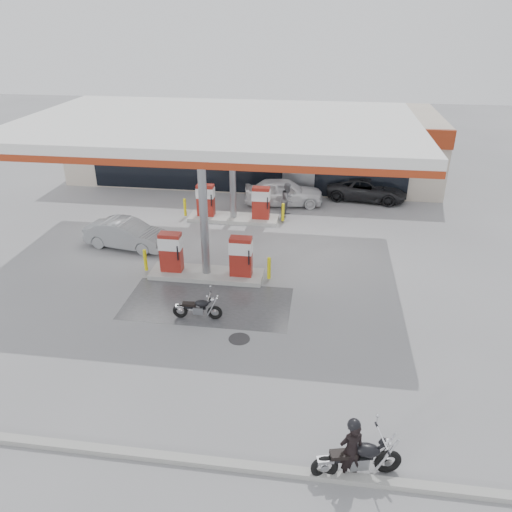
{
  "coord_description": "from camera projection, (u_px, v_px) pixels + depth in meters",
  "views": [
    {
      "loc": [
        4.38,
        -15.05,
        9.59
      ],
      "look_at": [
        2.04,
        1.67,
        1.2
      ],
      "focal_mm": 35.0,
      "sensor_mm": 36.0,
      "label": 1
    }
  ],
  "objects": [
    {
      "name": "store_building",
      "position": [
        255.0,
        143.0,
        31.4
      ],
      "size": [
        22.0,
        8.22,
        4.0
      ],
      "color": "#BFB3A0",
      "rests_on": "ground"
    },
    {
      "name": "biker_main",
      "position": [
        351.0,
        450.0,
        11.08
      ],
      "size": [
        0.68,
        0.57,
        1.59
      ],
      "primitive_type": "imported",
      "rotation": [
        0.0,
        0.0,
        3.52
      ],
      "color": "black",
      "rests_on": "ground"
    },
    {
      "name": "sedan_white",
      "position": [
        284.0,
        192.0,
        26.91
      ],
      "size": [
        4.43,
        2.26,
        1.44
      ],
      "primitive_type": "imported",
      "rotation": [
        0.0,
        0.0,
        1.71
      ],
      "color": "white",
      "rests_on": "ground"
    },
    {
      "name": "wet_patch",
      "position": [
        208.0,
        303.0,
        18.1
      ],
      "size": [
        6.0,
        3.0,
        0.0
      ],
      "primitive_type": "cube",
      "color": "#4C4C4F",
      "rests_on": "ground"
    },
    {
      "name": "pump_island_near",
      "position": [
        206.0,
        260.0,
        19.62
      ],
      "size": [
        5.14,
        1.3,
        1.78
      ],
      "color": "#9E9E99",
      "rests_on": "ground"
    },
    {
      "name": "attendant",
      "position": [
        288.0,
        199.0,
        25.43
      ],
      "size": [
        0.92,
        1.03,
        1.74
      ],
      "primitive_type": "imported",
      "rotation": [
        0.0,
        0.0,
        1.21
      ],
      "color": "slate",
      "rests_on": "ground"
    },
    {
      "name": "ground",
      "position": [
        194.0,
        302.0,
        18.16
      ],
      "size": [
        90.0,
        90.0,
        0.0
      ],
      "primitive_type": "plane",
      "color": "gray",
      "rests_on": "ground"
    },
    {
      "name": "parked_motorcycle",
      "position": [
        198.0,
        308.0,
        17.05
      ],
      "size": [
        1.73,
        0.66,
        0.89
      ],
      "rotation": [
        0.0,
        0.0,
        0.06
      ],
      "color": "black",
      "rests_on": "ground"
    },
    {
      "name": "main_motorcycle",
      "position": [
        358.0,
        459.0,
        11.24
      ],
      "size": [
        2.09,
        0.86,
        1.09
      ],
      "rotation": [
        0.0,
        0.0,
        0.25
      ],
      "color": "black",
      "rests_on": "ground"
    },
    {
      "name": "canopy",
      "position": [
        218.0,
        127.0,
        20.25
      ],
      "size": [
        16.0,
        10.02,
        5.51
      ],
      "color": "silver",
      "rests_on": "ground"
    },
    {
      "name": "parked_car_left",
      "position": [
        128.0,
        171.0,
        30.93
      ],
      "size": [
        4.24,
        2.57,
        1.15
      ],
      "primitive_type": "imported",
      "rotation": [
        0.0,
        0.0,
        1.31
      ],
      "color": "black",
      "rests_on": "ground"
    },
    {
      "name": "kerb",
      "position": [
        122.0,
        452.0,
        11.92
      ],
      "size": [
        28.0,
        0.25,
        0.15
      ],
      "primitive_type": "cube",
      "color": "gray",
      "rests_on": "ground"
    },
    {
      "name": "pump_island_far",
      "position": [
        233.0,
        207.0,
        24.94
      ],
      "size": [
        5.14,
        1.3,
        1.78
      ],
      "color": "#9E9E99",
      "rests_on": "ground"
    },
    {
      "name": "drain_cover",
      "position": [
        239.0,
        339.0,
        16.14
      ],
      "size": [
        0.7,
        0.7,
        0.01
      ],
      "primitive_type": "cylinder",
      "color": "#38383A",
      "rests_on": "ground"
    },
    {
      "name": "parked_car_right",
      "position": [
        367.0,
        189.0,
        27.69
      ],
      "size": [
        4.6,
        2.61,
        1.21
      ],
      "primitive_type": "imported",
      "rotation": [
        0.0,
        0.0,
        1.43
      ],
      "color": "black",
      "rests_on": "ground"
    },
    {
      "name": "hatchback_silver",
      "position": [
        127.0,
        234.0,
        22.12
      ],
      "size": [
        3.95,
        1.94,
        1.24
      ],
      "primitive_type": "imported",
      "rotation": [
        0.0,
        0.0,
        1.4
      ],
      "color": "gray",
      "rests_on": "ground"
    }
  ]
}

